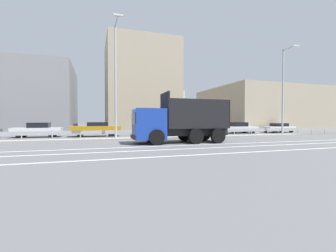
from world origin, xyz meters
name	(u,v)px	position (x,y,z in m)	size (l,w,h in m)	color
ground_plane	(140,143)	(0.00, 0.00, 0.00)	(320.00, 320.00, 0.00)	#565659
lane_strip_0	(191,145)	(2.93, -2.60, 0.00)	(63.97, 0.16, 0.01)	silver
lane_strip_1	(203,148)	(2.93, -4.31, 0.00)	(63.97, 0.16, 0.01)	silver
lane_strip_2	(224,153)	(2.93, -6.53, 0.00)	(63.97, 0.16, 0.01)	silver
median_island	(134,139)	(0.00, 2.63, 0.09)	(35.18, 1.10, 0.18)	gray
median_guardrail	(132,132)	(0.00, 3.72, 0.57)	(63.97, 0.09, 0.78)	#9EA0A5
dump_truck	(170,125)	(2.05, -0.77, 1.28)	(7.07, 2.83, 3.61)	#19389E
median_road_sign	(190,125)	(5.12, 2.63, 1.22)	(0.69, 0.16, 2.35)	white
street_lamp_1	(116,76)	(-1.46, 2.51, 5.21)	(0.70, 2.47, 9.39)	#ADADB2
street_lamp_2	(284,88)	(15.59, 2.41, 4.98)	(0.71, 1.86, 9.08)	#ADADB2
parked_car_3	(38,130)	(-8.35, 8.48, 0.72)	(4.34, 1.80, 1.42)	silver
parked_car_4	(96,129)	(-2.96, 7.98, 0.76)	(4.82, 1.86, 1.46)	#B27A14
parked_car_5	(156,128)	(3.47, 8.43, 0.76)	(4.78, 1.88, 1.48)	#B27A14
parked_car_6	(204,128)	(9.17, 7.84, 0.77)	(4.35, 2.16, 1.54)	#335B33
parked_car_7	(239,128)	(14.44, 8.38, 0.71)	(4.38, 2.18, 1.42)	silver
parked_car_8	(279,128)	(20.38, 7.96, 0.66)	(4.58, 1.95, 1.27)	silver
background_building_0	(8,99)	(-14.16, 19.17, 4.52)	(16.47, 13.08, 9.03)	gray
background_building_1	(141,88)	(3.50, 17.47, 6.59)	(10.04, 9.70, 13.18)	tan
background_building_2	(261,110)	(25.04, 16.76, 3.55)	(18.23, 15.10, 7.09)	tan
church_tower	(174,104)	(13.54, 30.62, 5.37)	(3.60, 3.60, 11.91)	silver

